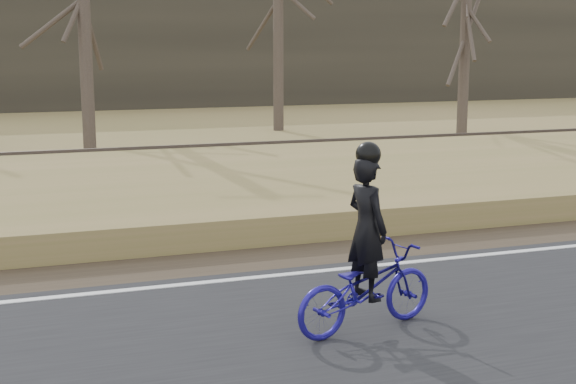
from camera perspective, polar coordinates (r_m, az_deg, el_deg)
name	(u,v)px	position (r m, az deg, el deg)	size (l,w,h in m)	color
ground	(269,286)	(10.26, -1.34, -6.68)	(120.00, 120.00, 0.00)	#94794B
road	(347,354)	(8.05, 4.22, -11.45)	(120.00, 6.00, 0.06)	black
edge_line	(264,277)	(10.43, -1.68, -6.03)	(120.00, 0.12, 0.01)	silver
shoulder	(243,260)	(11.36, -3.20, -4.88)	(120.00, 1.60, 0.04)	#473A2B
embankment	(196,206)	(14.15, -6.56, -1.01)	(120.00, 5.00, 0.44)	#94794B
ballast	(158,173)	(17.82, -9.25, 1.33)	(120.00, 3.00, 0.45)	slate
railroad	(157,160)	(17.77, -9.28, 2.29)	(120.00, 2.40, 0.29)	black
treeline_backdrop	(73,44)	(39.45, -15.04, 10.15)	(120.00, 4.00, 6.00)	#383328
cyclist	(366,272)	(8.44, 5.58, -5.71)	(1.82, 1.00, 2.00)	navy
bare_tree_near_left	(84,17)	(22.64, -14.31, 11.97)	(0.36, 0.36, 7.45)	#50433B
bare_tree_right	(466,31)	(27.34, 12.51, 11.09)	(0.36, 0.36, 6.82)	#50433B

